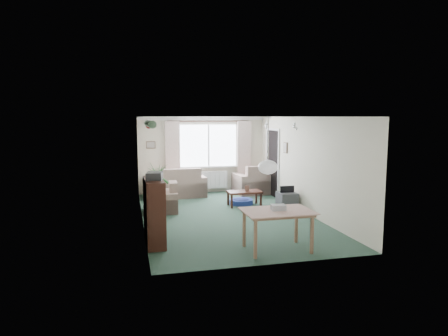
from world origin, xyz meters
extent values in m
plane|color=#284336|center=(0.00, 0.00, 0.00)|extent=(6.50, 6.50, 0.00)
cube|color=white|center=(0.20, 3.23, 1.50)|extent=(1.80, 0.03, 1.30)
cube|color=black|center=(0.20, 3.15, 2.27)|extent=(2.60, 0.03, 0.03)
cube|color=beige|center=(-0.95, 3.13, 1.27)|extent=(0.45, 0.08, 2.00)
cube|color=beige|center=(1.35, 3.13, 1.27)|extent=(0.45, 0.08, 2.00)
cube|color=white|center=(0.20, 3.19, 0.40)|extent=(1.20, 0.10, 0.55)
cube|color=black|center=(1.99, 2.20, 1.00)|extent=(0.03, 0.95, 2.00)
sphere|color=white|center=(0.20, -2.30, 1.48)|extent=(0.36, 0.36, 0.36)
cylinder|color=#196626|center=(-1.92, -2.30, 2.28)|extent=(1.60, 1.60, 0.12)
sphere|color=silver|center=(1.30, 0.90, 2.22)|extent=(0.20, 0.20, 0.20)
sphere|color=silver|center=(1.60, -0.30, 2.22)|extent=(0.20, 0.20, 0.20)
cube|color=brown|center=(-1.60, 3.23, 1.55)|extent=(0.28, 0.03, 0.22)
cube|color=brown|center=(1.98, 1.20, 1.55)|extent=(0.03, 0.24, 0.30)
cube|color=beige|center=(-0.93, 2.75, 0.45)|extent=(1.82, 1.03, 0.89)
cube|color=beige|center=(1.48, 2.73, 0.45)|extent=(1.08, 1.04, 0.91)
cube|color=#C1AB92|center=(-1.50, 0.89, 0.38)|extent=(0.85, 0.90, 0.76)
cube|color=black|center=(0.74, 1.03, 0.20)|extent=(0.91, 0.50, 0.41)
cube|color=brown|center=(0.80, 1.00, 0.49)|extent=(0.12, 0.05, 0.16)
cube|color=black|center=(-1.84, -1.70, 0.62)|extent=(0.36, 1.02, 1.24)
cube|color=#393A3F|center=(-1.82, -1.76, 1.31)|extent=(0.34, 0.40, 0.14)
cylinder|color=#1E541C|center=(-1.64, 0.11, 0.66)|extent=(0.69, 0.69, 1.32)
cube|color=tan|center=(0.28, -2.60, 0.36)|extent=(1.15, 0.77, 0.71)
cube|color=#B1B3BC|center=(0.31, -2.58, 0.77)|extent=(0.27, 0.20, 0.12)
cube|color=#38393E|center=(1.70, 0.36, 0.23)|extent=(0.46, 0.50, 0.45)
cylinder|color=navy|center=(0.73, 1.27, 0.07)|extent=(0.75, 0.75, 0.13)
camera|label=1|loc=(-2.29, -9.16, 2.39)|focal=32.00mm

